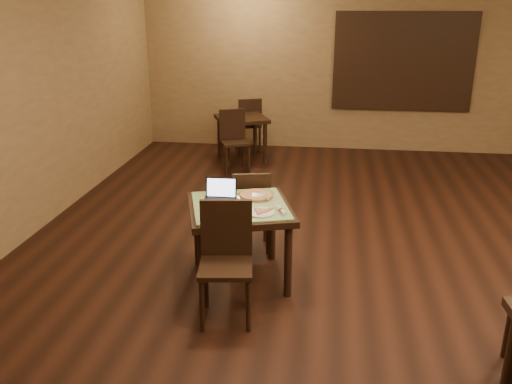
# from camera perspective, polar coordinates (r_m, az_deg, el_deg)

# --- Properties ---
(ground) EXTENTS (10.00, 10.00, 0.00)m
(ground) POSITION_cam_1_polar(r_m,az_deg,el_deg) (5.34, 14.51, -9.46)
(ground) COLOR black
(ground) RESTS_ON ground
(wall_back) EXTENTS (8.00, 0.02, 3.00)m
(wall_back) POSITION_cam_1_polar(r_m,az_deg,el_deg) (9.73, 12.21, 13.01)
(wall_back) COLOR olive
(wall_back) RESTS_ON ground
(mural) EXTENTS (2.34, 0.05, 1.64)m
(mural) POSITION_cam_1_polar(r_m,az_deg,el_deg) (9.74, 15.26, 13.08)
(mural) COLOR #296597
(mural) RESTS_ON wall_back
(tiled_table) EXTENTS (1.15, 1.15, 0.76)m
(tiled_table) POSITION_cam_1_polar(r_m,az_deg,el_deg) (5.00, -1.72, -2.46)
(tiled_table) COLOR black
(tiled_table) RESTS_ON ground
(chair_main_near) EXTENTS (0.49, 0.49, 1.00)m
(chair_main_near) POSITION_cam_1_polar(r_m,az_deg,el_deg) (4.49, -3.16, -6.51)
(chair_main_near) COLOR black
(chair_main_near) RESTS_ON ground
(chair_main_far) EXTENTS (0.46, 0.46, 0.90)m
(chair_main_far) POSITION_cam_1_polar(r_m,az_deg,el_deg) (5.63, -0.49, -1.57)
(chair_main_far) COLOR black
(chair_main_far) RESTS_ON ground
(laptop) EXTENTS (0.30, 0.23, 0.20)m
(laptop) POSITION_cam_1_polar(r_m,az_deg,el_deg) (5.07, -3.79, -0.30)
(laptop) COLOR black
(laptop) RESTS_ON tiled_table
(plate) EXTENTS (0.25, 0.25, 0.01)m
(plate) POSITION_cam_1_polar(r_m,az_deg,el_deg) (4.77, 0.52, -2.16)
(plate) COLOR white
(plate) RESTS_ON tiled_table
(pizza_slice) EXTENTS (0.26, 0.26, 0.02)m
(pizza_slice) POSITION_cam_1_polar(r_m,az_deg,el_deg) (4.76, 0.52, -2.00)
(pizza_slice) COLOR beige
(pizza_slice) RESTS_ON plate
(pizza_pan) EXTENTS (0.38, 0.38, 0.01)m
(pizza_pan) POSITION_cam_1_polar(r_m,az_deg,el_deg) (5.17, 0.02, -0.44)
(pizza_pan) COLOR silver
(pizza_pan) RESTS_ON tiled_table
(pizza_whole) EXTENTS (0.32, 0.32, 0.02)m
(pizza_whole) POSITION_cam_1_polar(r_m,az_deg,el_deg) (5.17, 0.02, -0.30)
(pizza_whole) COLOR beige
(pizza_whole) RESTS_ON pizza_pan
(spatula) EXTENTS (0.17, 0.28, 0.01)m
(spatula) POSITION_cam_1_polar(r_m,az_deg,el_deg) (5.14, 0.21, -0.28)
(spatula) COLOR silver
(spatula) RESTS_ON pizza_whole
(napkin_roll) EXTENTS (0.11, 0.17, 0.04)m
(napkin_roll) POSITION_cam_1_polar(r_m,az_deg,el_deg) (4.78, 2.72, -1.96)
(napkin_roll) COLOR white
(napkin_roll) RESTS_ON tiled_table
(other_table_b) EXTENTS (1.02, 1.02, 0.73)m
(other_table_b) POSITION_cam_1_polar(r_m,az_deg,el_deg) (8.98, -1.52, 7.14)
(other_table_b) COLOR black
(other_table_b) RESTS_ON ground
(other_table_b_chair_near) EXTENTS (0.54, 0.54, 0.95)m
(other_table_b_chair_near) POSITION_cam_1_polar(r_m,az_deg,el_deg) (8.47, -2.35, 5.85)
(other_table_b_chair_near) COLOR black
(other_table_b_chair_near) RESTS_ON ground
(other_table_b_chair_far) EXTENTS (0.54, 0.54, 0.95)m
(other_table_b_chair_far) POSITION_cam_1_polar(r_m,az_deg,el_deg) (9.53, -0.78, 7.41)
(other_table_b_chair_far) COLOR black
(other_table_b_chair_far) RESTS_ON ground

